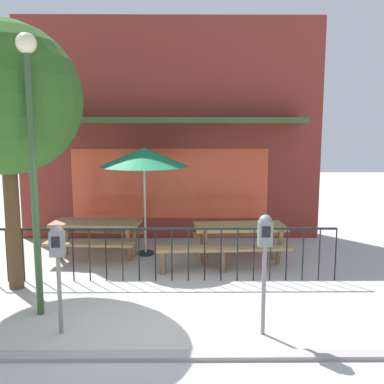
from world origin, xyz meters
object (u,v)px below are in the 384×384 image
at_px(parking_meter_far, 265,243).
at_px(picnic_table_right, 240,233).
at_px(parking_meter_near, 58,250).
at_px(street_tree, 5,100).
at_px(patio_bench, 193,254).
at_px(picnic_table_left, 96,229).
at_px(patio_umbrella, 144,158).
at_px(street_lamp, 31,137).

bearing_deg(parking_meter_far, picnic_table_right, 89.06).
height_order(parking_meter_near, street_tree, street_tree).
bearing_deg(patio_bench, picnic_table_right, 30.84).
bearing_deg(picnic_table_left, picnic_table_right, -6.69).
relative_size(parking_meter_far, street_tree, 0.37).
bearing_deg(patio_umbrella, picnic_table_right, -16.48).
relative_size(picnic_table_left, parking_meter_near, 1.28).
bearing_deg(picnic_table_right, patio_bench, -149.16).
bearing_deg(parking_meter_far, street_tree, 156.40).
distance_m(parking_meter_far, street_tree, 4.68).
bearing_deg(parking_meter_far, street_lamp, 168.29).
xyz_separation_m(picnic_table_right, parking_meter_near, (-2.74, -3.05, 0.53)).
distance_m(picnic_table_right, patio_bench, 1.14).
bearing_deg(picnic_table_left, street_tree, -120.72).
xyz_separation_m(patio_bench, parking_meter_far, (0.90, -2.52, 0.90)).
xyz_separation_m(patio_bench, parking_meter_near, (-1.78, -2.48, 0.79)).
height_order(picnic_table_left, patio_bench, picnic_table_left).
bearing_deg(patio_umbrella, parking_meter_near, -102.14).
distance_m(patio_bench, street_tree, 4.19).
xyz_separation_m(picnic_table_right, patio_umbrella, (-1.96, 0.58, 1.47)).
xyz_separation_m(patio_umbrella, street_lamp, (-1.26, -3.01, 0.51)).
bearing_deg(patio_bench, parking_meter_near, -125.71).
relative_size(patio_umbrella, parking_meter_far, 1.42).
height_order(picnic_table_right, parking_meter_near, parking_meter_near).
relative_size(patio_umbrella, street_tree, 0.52).
bearing_deg(picnic_table_right, patio_umbrella, 163.52).
bearing_deg(street_lamp, patio_bench, 39.51).
relative_size(parking_meter_far, street_lamp, 0.41).
bearing_deg(parking_meter_far, parking_meter_near, 179.13).
height_order(street_tree, street_lamp, street_tree).
height_order(picnic_table_left, street_tree, street_tree).
bearing_deg(parking_meter_near, parking_meter_far, -0.87).
bearing_deg(picnic_table_left, parking_meter_near, -86.42).
distance_m(parking_meter_near, street_lamp, 1.65).
xyz_separation_m(patio_bench, street_lamp, (-2.26, -1.86, 2.24)).
xyz_separation_m(patio_umbrella, street_tree, (-2.02, -1.95, 1.07)).
distance_m(picnic_table_left, parking_meter_near, 3.44).
xyz_separation_m(picnic_table_right, street_tree, (-3.97, -1.38, 2.54)).
xyz_separation_m(picnic_table_right, street_lamp, (-3.21, -2.43, 1.98)).
distance_m(picnic_table_left, street_lamp, 3.42).
bearing_deg(street_lamp, picnic_table_right, 37.13).
relative_size(picnic_table_left, parking_meter_far, 1.18).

